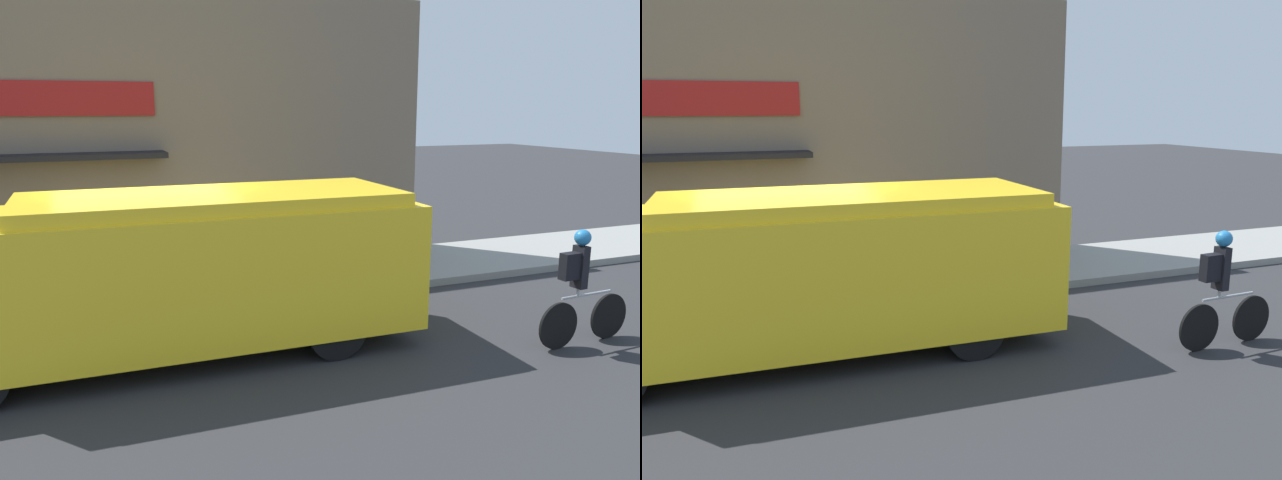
% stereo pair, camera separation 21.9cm
% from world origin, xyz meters
% --- Properties ---
extents(ground_plane, '(70.00, 70.00, 0.00)m').
position_xyz_m(ground_plane, '(0.00, 0.00, 0.00)').
color(ground_plane, '#2B2B2D').
extents(sidewalk, '(28.00, 2.56, 0.14)m').
position_xyz_m(sidewalk, '(0.00, 1.28, 0.07)').
color(sidewalk, gray).
rests_on(sidewalk, ground_plane).
extents(storefront, '(12.41, 0.86, 5.40)m').
position_xyz_m(storefront, '(-0.06, 2.89, 2.70)').
color(storefront, '#756656').
rests_on(storefront, ground_plane).
extents(school_bus, '(6.82, 2.67, 2.12)m').
position_xyz_m(school_bus, '(0.29, -1.36, 1.11)').
color(school_bus, yellow).
rests_on(school_bus, ground_plane).
extents(cyclist, '(1.60, 0.22, 1.62)m').
position_xyz_m(cyclist, '(5.27, -3.15, 0.80)').
color(cyclist, black).
rests_on(cyclist, ground_plane).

